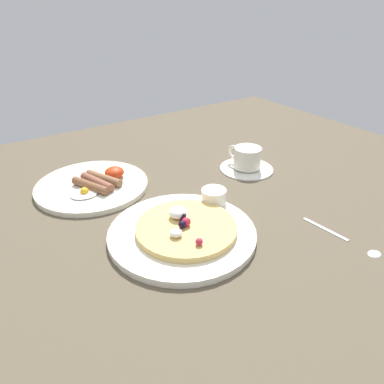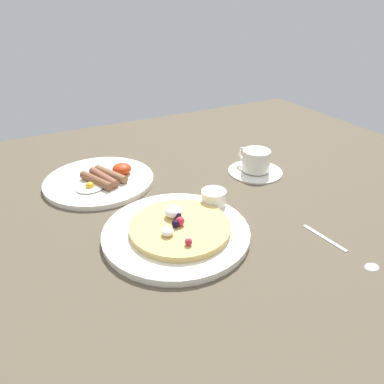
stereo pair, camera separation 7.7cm
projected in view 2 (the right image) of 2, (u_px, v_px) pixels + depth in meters
ground_plane at (178, 220)px, 79.85cm from camera, size 167.86×133.52×3.00cm
pancake_plate at (176, 232)px, 71.93cm from camera, size 29.43×29.43×1.39cm
pancake_with_berries at (180, 226)px, 71.11cm from camera, size 20.07×20.07×3.53cm
syrup_ramekin at (214, 197)px, 79.46cm from camera, size 5.57×5.57×3.28cm
breakfast_plate at (99, 181)px, 91.74cm from camera, size 27.50×27.50×1.23cm
fried_breakfast at (107, 176)px, 90.40cm from camera, size 15.28×12.54×2.87cm
coffee_saucer at (255, 171)px, 97.32cm from camera, size 14.54×14.54×0.76cm
coffee_cup at (256, 160)px, 95.85cm from camera, size 7.36×10.25×5.56cm
teaspoon at (352, 254)px, 66.78cm from camera, size 3.25×16.65×0.60cm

